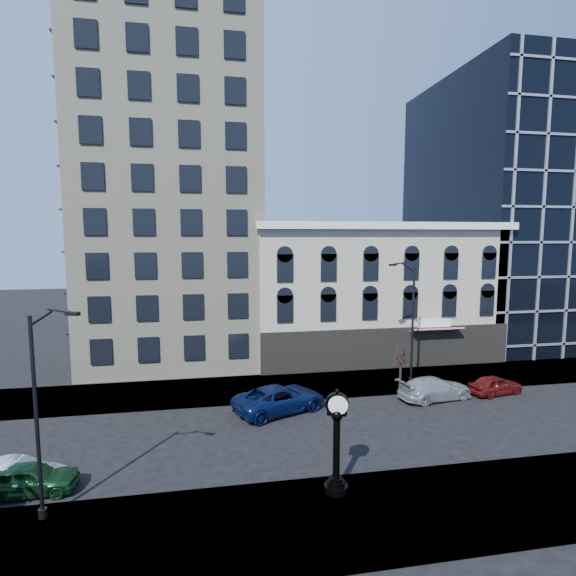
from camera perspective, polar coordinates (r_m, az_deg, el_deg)
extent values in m
plane|color=black|center=(26.94, -2.81, -18.26)|extent=(160.00, 160.00, 0.00)
cube|color=gray|center=(34.30, -4.59, -12.59)|extent=(160.00, 6.00, 0.12)
cube|color=gray|center=(20.01, 0.54, -27.63)|extent=(160.00, 6.00, 0.12)
cube|color=#BCB797|center=(44.02, -14.46, 16.43)|extent=(15.00, 15.00, 38.00)
cube|color=#B7AD97|center=(43.32, 10.24, -0.57)|extent=(22.00, 10.00, 12.00)
cube|color=white|center=(38.18, 13.19, 7.74)|extent=(22.60, 0.80, 0.60)
cube|color=black|center=(39.47, 12.70, -7.53)|extent=(22.00, 0.30, 3.60)
cube|color=maroon|center=(40.35, 18.32, -5.07)|extent=(4.50, 1.18, 0.55)
cube|color=black|center=(57.34, 27.85, 8.51)|extent=(20.00, 20.00, 28.00)
cylinder|color=black|center=(21.79, 6.11, -23.92)|extent=(1.06, 1.06, 0.29)
cylinder|color=black|center=(21.67, 6.11, -23.38)|extent=(0.77, 0.77, 0.19)
cylinder|color=black|center=(21.58, 6.12, -22.98)|extent=(0.58, 0.58, 0.15)
cylinder|color=black|center=(20.90, 6.17, -19.49)|extent=(0.31, 0.31, 2.79)
sphere|color=black|center=(20.29, 6.23, -15.70)|extent=(0.54, 0.54, 0.54)
cube|color=black|center=(20.25, 6.23, -15.45)|extent=(0.89, 0.47, 0.24)
cylinder|color=black|center=(20.11, 6.24, -14.43)|extent=(1.05, 0.60, 1.00)
cylinder|color=white|center=(19.96, 6.38, -14.59)|extent=(0.81, 0.28, 0.85)
cylinder|color=white|center=(20.26, 6.11, -14.27)|extent=(0.81, 0.28, 0.85)
sphere|color=black|center=(19.91, 6.26, -12.88)|extent=(0.19, 0.19, 0.19)
cylinder|color=black|center=(20.68, -29.31, -14.33)|extent=(0.15, 0.15, 8.21)
cylinder|color=black|center=(22.33, -28.70, -23.79)|extent=(0.34, 0.34, 0.38)
cube|color=black|center=(18.45, -25.89, -2.94)|extent=(0.57, 0.40, 0.13)
cylinder|color=black|center=(35.20, 15.53, -4.65)|extent=(0.17, 0.17, 8.97)
cylinder|color=black|center=(36.26, 15.32, -11.30)|extent=(0.38, 0.38, 0.42)
cube|color=black|center=(33.45, 13.07, 2.87)|extent=(0.61, 0.34, 0.15)
cylinder|color=black|center=(35.10, 14.09, -10.16)|extent=(0.19, 0.19, 2.40)
imported|color=#143F1E|center=(24.31, -30.09, -20.22)|extent=(4.16, 1.75, 1.40)
imported|color=silver|center=(24.97, -31.13, -19.66)|extent=(4.14, 1.96, 1.31)
imported|color=#0C194C|center=(29.93, -1.06, -13.88)|extent=(6.74, 4.95, 1.70)
imported|color=#A5A8AD|center=(33.63, 18.15, -12.02)|extent=(5.62, 3.03, 1.55)
imported|color=maroon|center=(36.23, 24.81, -11.11)|extent=(4.22, 2.31, 1.36)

